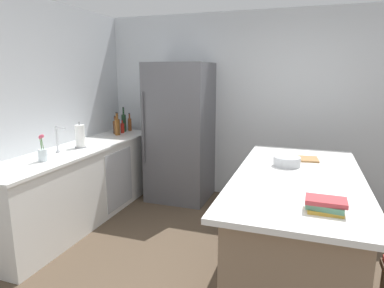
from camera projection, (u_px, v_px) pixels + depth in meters
The scene contains 16 objects.
ground_plane at pixel (235, 288), 2.82m from camera, with size 7.20×7.20×0.00m, color #4C3D2D.
wall_rear at pixel (271, 108), 4.63m from camera, with size 6.00×0.10×2.60m, color silver.
counter_run_left at pixel (82, 183), 4.10m from camera, with size 0.67×2.70×0.90m.
kitchen_island at pixel (295, 227), 2.88m from camera, with size 1.03×2.13×0.94m.
refrigerator at pixel (180, 132), 4.69m from camera, with size 0.83×0.77×1.92m.
sink_faucet at pixel (58, 139), 3.71m from camera, with size 0.15×0.05×0.30m.
flower_vase at pixel (42, 153), 3.35m from camera, with size 0.09×0.09×0.28m.
paper_towel_roll at pixel (80, 137), 3.96m from camera, with size 0.14×0.14×0.31m.
vinegar_bottle at pixel (130, 124), 5.12m from camera, with size 0.06×0.06×0.27m.
wine_bottle at pixel (124, 122), 5.05m from camera, with size 0.07×0.07×0.37m.
hot_sauce_bottle at pixel (122, 128), 4.95m from camera, with size 0.05×0.05×0.20m.
syrup_bottle at pixel (116, 127), 4.88m from camera, with size 0.07×0.07×0.26m.
whiskey_bottle at pixel (117, 126), 4.76m from camera, with size 0.08×0.08×0.33m.
cookbook_stack at pixel (326, 205), 2.06m from camera, with size 0.25×0.18×0.08m.
mixing_bowl at pixel (287, 161), 3.07m from camera, with size 0.25×0.25×0.09m.
cutting_board at pixel (300, 159), 3.30m from camera, with size 0.37×0.25×0.02m.
Camera 1 is at (0.47, -2.48, 1.78)m, focal length 31.21 mm.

